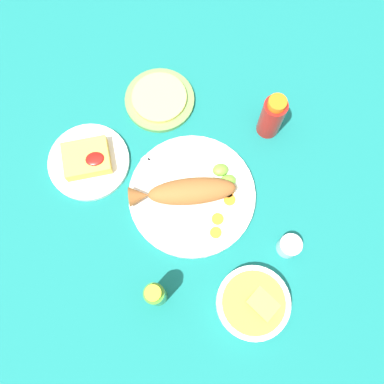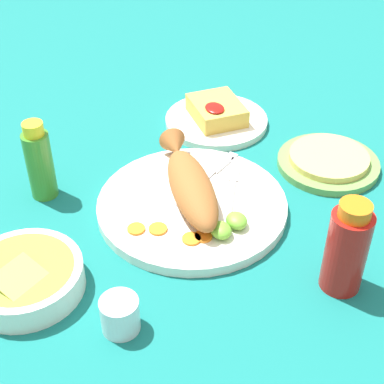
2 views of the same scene
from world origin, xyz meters
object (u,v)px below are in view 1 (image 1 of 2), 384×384
at_px(salt_cup, 289,246).
at_px(tortilla_plate, 160,100).
at_px(side_plate_fries, 89,162).
at_px(hot_sauce_bottle_green, 156,295).
at_px(fried_fish, 185,192).
at_px(main_plate, 192,195).
at_px(guacamole_bowl, 253,303).
at_px(fork_near, 165,178).
at_px(fork_far, 178,165).
at_px(hot_sauce_bottle_red, 272,116).

relative_size(salt_cup, tortilla_plate, 0.28).
bearing_deg(side_plate_fries, hot_sauce_bottle_green, -72.82).
distance_m(fried_fish, salt_cup, 0.28).
xyz_separation_m(main_plate, guacamole_bowl, (0.09, -0.29, 0.01)).
distance_m(fork_near, tortilla_plate, 0.23).
xyz_separation_m(hot_sauce_bottle_green, salt_cup, (0.33, 0.05, -0.05)).
bearing_deg(fork_near, side_plate_fries, 30.88).
relative_size(hot_sauce_bottle_green, tortilla_plate, 0.77).
xyz_separation_m(fork_far, hot_sauce_bottle_green, (-0.11, -0.31, 0.05)).
distance_m(salt_cup, tortilla_plate, 0.52).
bearing_deg(side_plate_fries, hot_sauce_bottle_red, 0.08).
bearing_deg(hot_sauce_bottle_green, fried_fish, 63.61).
distance_m(side_plate_fries, tortilla_plate, 0.25).
distance_m(hot_sauce_bottle_green, tortilla_plate, 0.52).
height_order(main_plate, fork_far, fork_far).
distance_m(main_plate, hot_sauce_bottle_red, 0.28).
relative_size(main_plate, hot_sauce_bottle_green, 2.21).
height_order(hot_sauce_bottle_green, tortilla_plate, hot_sauce_bottle_green).
relative_size(fried_fish, side_plate_fries, 1.27).
relative_size(salt_cup, side_plate_fries, 0.25).
bearing_deg(hot_sauce_bottle_red, main_plate, -148.56).
distance_m(main_plate, guacamole_bowl, 0.30).
bearing_deg(fried_fish, main_plate, 0.00).
bearing_deg(main_plate, fork_near, 136.49).
bearing_deg(main_plate, fried_fish, 173.75).
bearing_deg(fried_fish, salt_cup, -33.04).
height_order(hot_sauce_bottle_red, tortilla_plate, hot_sauce_bottle_red).
height_order(fork_far, salt_cup, salt_cup).
distance_m(fried_fish, fork_near, 0.07).
xyz_separation_m(hot_sauce_bottle_green, tortilla_plate, (0.10, 0.51, -0.06)).
bearing_deg(main_plate, hot_sauce_bottle_green, -119.72).
distance_m(fork_near, hot_sauce_bottle_green, 0.30).
xyz_separation_m(fried_fish, salt_cup, (0.22, -0.18, -0.02)).
bearing_deg(salt_cup, tortilla_plate, 117.01).
relative_size(fork_far, tortilla_plate, 0.90).
xyz_separation_m(hot_sauce_bottle_red, hot_sauce_bottle_green, (-0.36, -0.37, -0.00)).
bearing_deg(salt_cup, fork_near, 138.28).
bearing_deg(salt_cup, fork_far, 130.46).
bearing_deg(fork_far, hot_sauce_bottle_green, 98.67).
height_order(main_plate, hot_sauce_bottle_green, hot_sauce_bottle_green).
bearing_deg(side_plate_fries, fork_near, -25.17).
bearing_deg(fork_far, guacamole_bowl, 134.09).
height_order(fork_near, hot_sauce_bottle_green, hot_sauce_bottle_green).
distance_m(salt_cup, guacamole_bowl, 0.16).
height_order(fried_fish, tortilla_plate, fried_fish).
xyz_separation_m(fork_far, tortilla_plate, (-0.01, 0.20, -0.01)).
xyz_separation_m(hot_sauce_bottle_red, side_plate_fries, (-0.48, -0.00, -0.06)).
relative_size(salt_cup, guacamole_bowl, 0.31).
bearing_deg(side_plate_fries, fork_far, -15.10).
relative_size(fried_fish, hot_sauce_bottle_green, 1.84).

